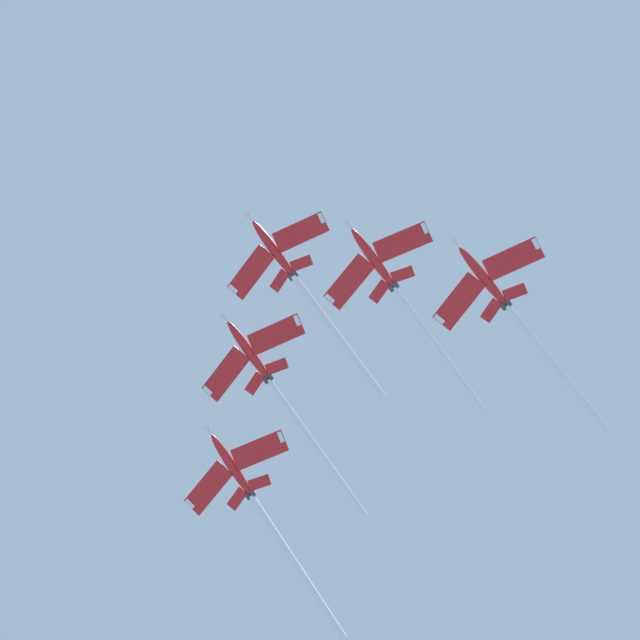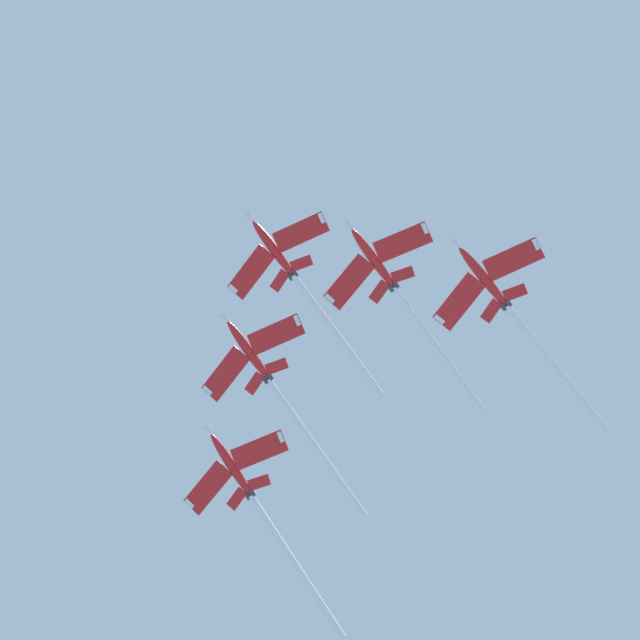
% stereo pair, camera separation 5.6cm
% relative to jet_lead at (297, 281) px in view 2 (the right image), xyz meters
% --- Properties ---
extents(jet_lead, '(34.97, 19.59, 15.48)m').
position_rel_jet_lead_xyz_m(jet_lead, '(0.00, 0.00, 0.00)').
color(jet_lead, red).
extents(jet_left_wing, '(33.80, 19.52, 14.31)m').
position_rel_jet_lead_xyz_m(jet_left_wing, '(-11.15, 9.62, -4.39)').
color(jet_left_wing, red).
extents(jet_right_wing, '(36.76, 19.57, 15.12)m').
position_rel_jet_lead_xyz_m(jet_right_wing, '(-4.83, -14.61, -4.83)').
color(jet_right_wing, red).
extents(jet_left_outer, '(34.69, 19.62, 14.16)m').
position_rel_jet_lead_xyz_m(jet_left_outer, '(-27.06, 18.04, -8.96)').
color(jet_left_outer, red).
extents(jet_right_outer, '(36.37, 19.53, 15.47)m').
position_rel_jet_lead_xyz_m(jet_right_outer, '(-15.51, -31.24, -9.46)').
color(jet_right_outer, red).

